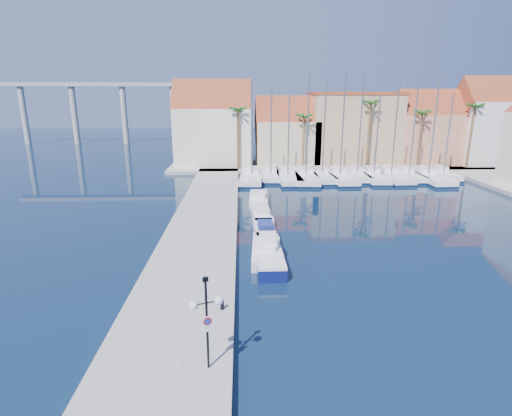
{
  "coord_description": "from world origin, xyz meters",
  "views": [
    {
      "loc": [
        -5.55,
        -19.1,
        11.42
      ],
      "look_at": [
        -4.44,
        10.74,
        3.0
      ],
      "focal_mm": 28.0,
      "sensor_mm": 36.0,
      "label": 1
    }
  ],
  "objects": [
    {
      "name": "quay_west",
      "position": [
        -9.0,
        13.5,
        0.25
      ],
      "size": [
        6.0,
        77.0,
        0.5
      ],
      "primitive_type": "cube",
      "color": "gray",
      "rests_on": "ground"
    },
    {
      "name": "palm_1",
      "position": [
        4.0,
        42.0,
        8.14
      ],
      "size": [
        2.6,
        2.6,
        9.15
      ],
      "color": "brown",
      "rests_on": "shore_north"
    },
    {
      "name": "sailboat_3",
      "position": [
        3.49,
        35.8,
        0.58
      ],
      "size": [
        4.03,
        11.99,
        14.18
      ],
      "rotation": [
        0.0,
        0.0,
        -0.08
      ],
      "color": "white",
      "rests_on": "ground"
    },
    {
      "name": "palm_3",
      "position": [
        22.0,
        42.0,
        8.61
      ],
      "size": [
        2.6,
        2.6,
        9.65
      ],
      "color": "brown",
      "rests_on": "shore_north"
    },
    {
      "name": "motorboat_west_1",
      "position": [
        -3.61,
        12.49,
        0.51
      ],
      "size": [
        1.97,
        5.52,
        1.4
      ],
      "rotation": [
        0.0,
        0.0,
        0.04
      ],
      "color": "white",
      "rests_on": "ground"
    },
    {
      "name": "palm_0",
      "position": [
        -6.0,
        42.0,
        9.08
      ],
      "size": [
        2.6,
        2.6,
        10.15
      ],
      "color": "brown",
      "rests_on": "shore_north"
    },
    {
      "name": "building_3",
      "position": [
        25.0,
        47.0,
        5.86
      ],
      "size": [
        10.3,
        8.0,
        12.0
      ],
      "color": "tan",
      "rests_on": "shore_north"
    },
    {
      "name": "sailboat_6",
      "position": [
        10.8,
        36.26,
        0.63
      ],
      "size": [
        2.48,
        8.95,
        14.04
      ],
      "rotation": [
        0.0,
        0.0,
        -0.01
      ],
      "color": "white",
      "rests_on": "ground"
    },
    {
      "name": "bollard",
      "position": [
        -6.64,
        -0.13,
        0.76
      ],
      "size": [
        0.2,
        0.2,
        0.51
      ],
      "primitive_type": "cylinder",
      "color": "black",
      "rests_on": "quay_west"
    },
    {
      "name": "sailboat_10",
      "position": [
        20.41,
        35.11,
        0.58
      ],
      "size": [
        3.19,
        11.83,
        14.35
      ],
      "rotation": [
        0.0,
        0.0,
        0.01
      ],
      "color": "white",
      "rests_on": "ground"
    },
    {
      "name": "palm_4",
      "position": [
        30.0,
        42.0,
        9.55
      ],
      "size": [
        2.6,
        2.6,
        10.65
      ],
      "color": "brown",
      "rests_on": "shore_north"
    },
    {
      "name": "sailboat_1",
      "position": [
        -1.36,
        36.79,
        0.6
      ],
      "size": [
        2.93,
        9.05,
        12.13
      ],
      "rotation": [
        0.0,
        0.0,
        -0.06
      ],
      "color": "white",
      "rests_on": "ground"
    },
    {
      "name": "shore_north",
      "position": [
        10.0,
        48.0,
        0.25
      ],
      "size": [
        54.0,
        16.0,
        0.5
      ],
      "primitive_type": "cube",
      "color": "gray",
      "rests_on": "ground"
    },
    {
      "name": "sailboat_4",
      "position": [
        5.72,
        35.91,
        0.6
      ],
      "size": [
        3.03,
        9.8,
        13.52
      ],
      "rotation": [
        0.0,
        0.0,
        0.05
      ],
      "color": "white",
      "rests_on": "ground"
    },
    {
      "name": "ground",
      "position": [
        0.0,
        0.0,
        0.0
      ],
      "size": [
        260.0,
        260.0,
        0.0
      ],
      "primitive_type": "plane",
      "color": "black",
      "rests_on": "ground"
    },
    {
      "name": "sailboat_7",
      "position": [
        13.01,
        35.61,
        0.57
      ],
      "size": [
        3.53,
        10.5,
        11.54
      ],
      "rotation": [
        0.0,
        0.0,
        -0.08
      ],
      "color": "white",
      "rests_on": "ground"
    },
    {
      "name": "building_4",
      "position": [
        34.0,
        46.0,
        6.97
      ],
      "size": [
        8.3,
        8.0,
        14.0
      ],
      "color": "white",
      "rests_on": "shore_north"
    },
    {
      "name": "sailboat_9",
      "position": [
        18.12,
        36.0,
        0.63
      ],
      "size": [
        2.42,
        9.01,
        14.12
      ],
      "rotation": [
        0.0,
        0.0,
        0.0
      ],
      "color": "white",
      "rests_on": "ground"
    },
    {
      "name": "building_2",
      "position": [
        13.0,
        48.0,
        6.26
      ],
      "size": [
        14.2,
        10.2,
        11.5
      ],
      "color": "tan",
      "rests_on": "shore_north"
    },
    {
      "name": "viaduct",
      "position": [
        -39.07,
        82.0,
        10.25
      ],
      "size": [
        48.0,
        2.2,
        14.45
      ],
      "color": "#9E9E99",
      "rests_on": "ground"
    },
    {
      "name": "fishing_boat",
      "position": [
        -3.67,
        6.71,
        0.64
      ],
      "size": [
        1.91,
        5.54,
        1.93
      ],
      "rotation": [
        0.0,
        0.0,
        0.01
      ],
      "color": "#0D1450",
      "rests_on": "ground"
    },
    {
      "name": "lamp_post",
      "position": [
        -7.0,
        -4.82,
        3.2
      ],
      "size": [
        1.35,
        0.69,
        4.12
      ],
      "rotation": [
        0.0,
        0.0,
        0.32
      ],
      "color": "black",
      "rests_on": "quay_west"
    },
    {
      "name": "motorboat_west_2",
      "position": [
        -3.65,
        17.14,
        0.51
      ],
      "size": [
        2.03,
        5.49,
        1.4
      ],
      "rotation": [
        0.0,
        0.0,
        0.06
      ],
      "color": "white",
      "rests_on": "ground"
    },
    {
      "name": "palm_2",
      "position": [
        14.0,
        42.0,
        10.02
      ],
      "size": [
        2.6,
        2.6,
        11.15
      ],
      "color": "brown",
      "rests_on": "shore_north"
    },
    {
      "name": "sailboat_2",
      "position": [
        0.87,
        35.87,
        0.56
      ],
      "size": [
        3.4,
        11.51,
        11.54
      ],
      "rotation": [
        0.0,
        0.0,
        0.03
      ],
      "color": "white",
      "rests_on": "ground"
    },
    {
      "name": "sailboat_0",
      "position": [
        -4.06,
        35.71,
        0.58
      ],
      "size": [
        3.83,
        11.44,
        13.33
      ],
      "rotation": [
        0.0,
        0.0,
        -0.08
      ],
      "color": "white",
      "rests_on": "ground"
    },
    {
      "name": "building_1",
      "position": [
        2.0,
        47.0,
        5.3
      ],
      "size": [
        10.3,
        8.0,
        11.0
      ],
      "color": "beige",
      "rests_on": "shore_north"
    },
    {
      "name": "sailboat_11",
      "position": [
        23.29,
        36.43,
        0.61
      ],
      "size": [
        2.22,
        8.18,
        11.7
      ],
      "rotation": [
        0.0,
        0.0,
        0.01
      ],
      "color": "white",
      "rests_on": "ground"
    },
    {
      "name": "sailboat_8",
      "position": [
        15.5,
        36.04,
        0.58
      ],
      "size": [
        3.37,
        11.44,
        14.14
      ],
      "rotation": [
        0.0,
        0.0,
        0.03
      ],
      "color": "white",
      "rests_on": "ground"
    },
    {
      "name": "sailboat_5",
      "position": [
        8.13,
        35.53,
        0.6
      ],
      "size": [
        3.23,
        11.25,
        14.91
      ],
      "rotation": [
        0.0,
        0.0,
        0.02
      ],
      "color": "white",
      "rests_on": "ground"
    },
    {
      "name": "building_0",
      "position": [
        -10.0,
        47.0,
        6.52
      ],
      "size": [
        12.3,
        9.0,
        13.5
      ],
      "color": "beige",
      "rests_on": "shore_north"
    },
    {
      "name": "motorboat_west_3",
      "position": [
        -3.68,
        23.51,
        0.51
      ],
      "size": [
        2.2,
        6.15,
        1.4
      ],
      "rotation": [
        0.0,
        0.0,
        -0.04
      ],
      "color": "white",
      "rests_on": "ground"
    },
    {
      "name": "motorboat_west_0",
      "position": [
        -3.83,
        8.24,
        0.51
      ],
      "size": [
        2.26,
        6.14,
        1.4
      ],
      "rotation": [
        0.0,
        0.0,
        -0.05
      ],
      "color": "white",
      "rests_on": "ground"
    }
  ]
}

